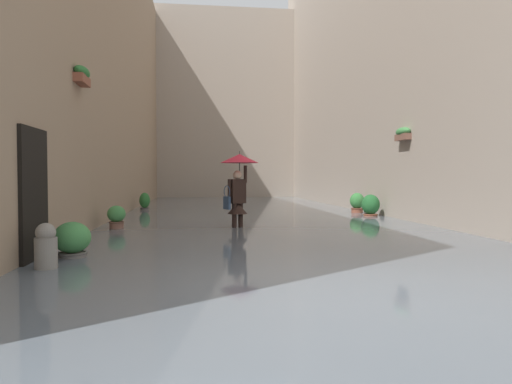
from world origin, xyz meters
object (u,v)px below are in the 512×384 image
(potted_plant_far_left, at_px, (371,207))
(potted_plant_far_right, at_px, (116,220))
(potted_plant_mid_right, at_px, (72,244))
(mooring_bollard, at_px, (46,254))
(potted_plant_near_left, at_px, (357,205))
(potted_plant_near_right, at_px, (145,203))
(person_wading, at_px, (238,178))

(potted_plant_far_left, bearing_deg, potted_plant_far_right, 19.71)
(potted_plant_mid_right, bearing_deg, mooring_bollard, 82.65)
(potted_plant_near_left, xyz_separation_m, potted_plant_far_right, (7.47, 4.05, -0.07))
(potted_plant_near_left, bearing_deg, potted_plant_far_right, 28.51)
(potted_plant_mid_right, xyz_separation_m, potted_plant_far_left, (-7.40, -6.76, 0.06))
(potted_plant_far_left, bearing_deg, potted_plant_near_right, -26.00)
(potted_plant_near_right, xyz_separation_m, potted_plant_mid_right, (-0.06, 10.40, -0.04))
(potted_plant_far_left, distance_m, mooring_bollard, 10.73)
(potted_plant_near_left, height_order, mooring_bollard, potted_plant_near_left)
(potted_plant_mid_right, height_order, mooring_bollard, mooring_bollard)
(potted_plant_mid_right, relative_size, mooring_bollard, 0.91)
(potted_plant_mid_right, bearing_deg, potted_plant_far_right, -89.66)
(person_wading, bearing_deg, potted_plant_far_right, -0.37)
(potted_plant_far_right, bearing_deg, potted_plant_far_left, -160.29)
(potted_plant_mid_right, height_order, potted_plant_far_right, potted_plant_far_right)
(potted_plant_mid_right, xyz_separation_m, mooring_bollard, (0.11, 0.89, -0.01))
(potted_plant_far_left, bearing_deg, person_wading, 31.02)
(person_wading, bearing_deg, potted_plant_near_right, -64.60)
(potted_plant_far_right, height_order, potted_plant_far_left, potted_plant_far_left)
(potted_plant_near_right, distance_m, potted_plant_far_left, 8.29)
(potted_plant_near_right, height_order, potted_plant_far_left, potted_plant_far_left)
(person_wading, xyz_separation_m, potted_plant_mid_right, (2.94, 4.08, -1.00))
(potted_plant_near_left, bearing_deg, potted_plant_mid_right, 47.63)
(person_wading, distance_m, potted_plant_near_right, 7.06)
(person_wading, xyz_separation_m, potted_plant_near_right, (3.00, -6.31, -0.97))
(person_wading, distance_m, potted_plant_far_left, 5.28)
(potted_plant_near_left, distance_m, potted_plant_far_right, 8.50)
(potted_plant_near_right, relative_size, potted_plant_mid_right, 1.13)
(potted_plant_near_right, xyz_separation_m, potted_plant_far_left, (-7.45, 3.64, 0.03))
(potted_plant_near_right, bearing_deg, mooring_bollard, 89.70)
(potted_plant_mid_right, distance_m, potted_plant_far_right, 4.10)
(potted_plant_near_left, bearing_deg, mooring_bollard, 50.14)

